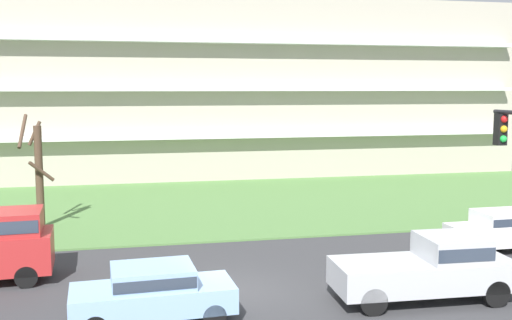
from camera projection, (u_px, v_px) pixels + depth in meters
ground at (231, 291)px, 19.00m from camera, size 160.00×160.00×0.00m
grass_lawn_strip at (187, 205)px, 32.58m from camera, size 80.00×16.00×0.08m
apartment_building at (168, 89)px, 44.59m from camera, size 50.65×11.24×12.50m
tree_left at (38, 172)px, 27.02m from camera, size 1.50×1.50×5.18m
pickup_silver_center_left at (430, 267)px, 18.12m from camera, size 5.47×2.18×1.95m
sedan_blue_center_right at (153, 291)px, 16.43m from camera, size 4.49×2.03×1.57m
sedan_white_near_right at (505, 229)px, 23.68m from camera, size 4.41×1.82×1.57m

